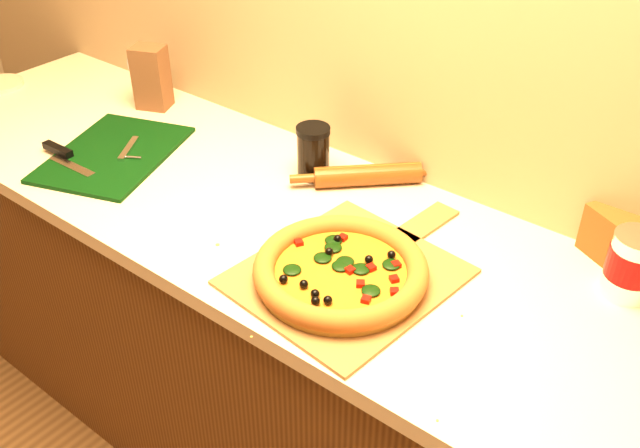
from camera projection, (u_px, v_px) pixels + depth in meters
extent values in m
plane|color=#9E8460|center=(438.00, 4.00, 1.54)|extent=(4.00, 0.00, 4.00)
cube|color=#48260F|center=(341.00, 386.00, 1.86)|extent=(2.80, 0.65, 0.86)
cube|color=beige|center=(345.00, 248.00, 1.60)|extent=(2.84, 0.68, 0.04)
cube|color=brown|center=(346.00, 277.00, 1.48)|extent=(0.42, 0.46, 0.01)
cube|color=brown|center=(427.00, 222.00, 1.64)|extent=(0.08, 0.18, 0.01)
cylinder|color=#A56929|center=(340.00, 277.00, 1.46)|extent=(0.34, 0.34, 0.02)
cylinder|color=orange|center=(341.00, 272.00, 1.45)|extent=(0.28, 0.28, 0.01)
torus|color=brown|center=(341.00, 269.00, 1.45)|extent=(0.36, 0.36, 0.04)
ellipsoid|color=black|center=(371.00, 271.00, 1.44)|extent=(0.04, 0.04, 0.01)
sphere|color=black|center=(318.00, 264.00, 1.45)|extent=(0.02, 0.02, 0.02)
cube|color=#9C0A05|center=(333.00, 285.00, 1.40)|extent=(0.02, 0.02, 0.01)
cube|color=black|center=(114.00, 154.00, 1.91)|extent=(0.40, 0.47, 0.01)
cube|color=silver|center=(129.00, 148.00, 1.91)|extent=(0.08, 0.12, 0.01)
cylinder|color=silver|center=(133.00, 157.00, 1.87)|extent=(0.04, 0.03, 0.01)
cube|color=silver|center=(72.00, 166.00, 1.84)|extent=(0.16, 0.03, 0.00)
cube|color=black|center=(58.00, 149.00, 1.90)|extent=(0.10, 0.03, 0.02)
cylinder|color=black|center=(92.00, 157.00, 1.90)|extent=(0.03, 0.03, 0.01)
cylinder|color=#5B250F|center=(368.00, 175.00, 1.78)|extent=(0.23, 0.23, 0.05)
cylinder|color=#5B250F|center=(432.00, 171.00, 1.79)|extent=(0.06, 0.06, 0.02)
cylinder|color=#5B250F|center=(302.00, 179.00, 1.76)|extent=(0.06, 0.06, 0.02)
cylinder|color=silver|center=(632.00, 265.00, 1.41)|extent=(0.10, 0.10, 0.14)
cylinder|color=#990506|center=(633.00, 262.00, 1.40)|extent=(0.10, 0.10, 0.06)
cylinder|color=silver|center=(146.00, 104.00, 2.17)|extent=(0.06, 0.06, 0.00)
cylinder|color=silver|center=(144.00, 91.00, 2.15)|extent=(0.01, 0.01, 0.08)
ellipsoid|color=silver|center=(139.00, 63.00, 2.10)|extent=(0.07, 0.07, 0.09)
cube|color=brown|center=(151.00, 77.00, 2.11)|extent=(0.12, 0.11, 0.19)
cylinder|color=black|center=(313.00, 155.00, 1.79)|extent=(0.08, 0.08, 0.12)
cylinder|color=black|center=(313.00, 130.00, 1.75)|extent=(0.09, 0.09, 0.02)
cylinder|color=beige|center=(0.00, 84.00, 2.28)|extent=(0.18, 0.18, 0.01)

